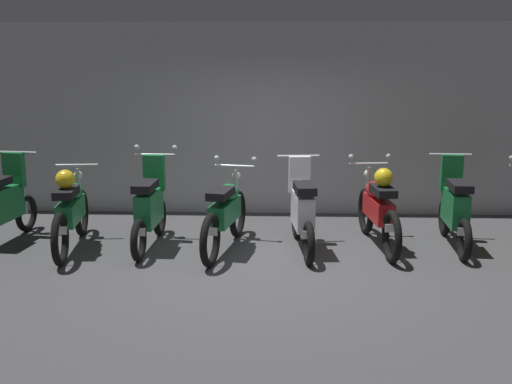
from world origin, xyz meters
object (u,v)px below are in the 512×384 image
(motorbike_slot_3, at_px, (150,208))
(motorbike_slot_4, at_px, (225,213))
(motorbike_slot_1, at_px, (4,204))
(motorbike_slot_5, at_px, (302,210))
(motorbike_slot_2, at_px, (71,210))
(motorbike_slot_7, at_px, (455,208))
(motorbike_slot_6, at_px, (378,207))

(motorbike_slot_3, bearing_deg, motorbike_slot_4, -6.30)
(motorbike_slot_1, distance_m, motorbike_slot_4, 2.99)
(motorbike_slot_5, bearing_deg, motorbike_slot_3, 178.54)
(motorbike_slot_2, height_order, motorbike_slot_7, motorbike_slot_7)
(motorbike_slot_2, xyz_separation_m, motorbike_slot_7, (4.97, 0.31, -0.00))
(motorbike_slot_1, relative_size, motorbike_slot_4, 0.87)
(motorbike_slot_1, distance_m, motorbike_slot_7, 5.96)
(motorbike_slot_1, distance_m, motorbike_slot_5, 3.97)
(motorbike_slot_1, relative_size, motorbike_slot_5, 1.00)
(motorbike_slot_2, height_order, motorbike_slot_3, motorbike_slot_3)
(motorbike_slot_3, relative_size, motorbike_slot_7, 1.00)
(motorbike_slot_3, bearing_deg, motorbike_slot_6, 2.26)
(motorbike_slot_5, distance_m, motorbike_slot_7, 2.01)
(motorbike_slot_1, relative_size, motorbike_slot_7, 1.00)
(motorbike_slot_3, xyz_separation_m, motorbike_slot_4, (1.00, -0.11, -0.04))
(motorbike_slot_6, relative_size, motorbike_slot_7, 1.16)
(motorbike_slot_5, bearing_deg, motorbike_slot_2, -178.11)
(motorbike_slot_1, xyz_separation_m, motorbike_slot_4, (2.98, -0.24, -0.03))
(motorbike_slot_4, distance_m, motorbike_slot_7, 2.99)
(motorbike_slot_1, bearing_deg, motorbike_slot_4, -4.65)
(motorbike_slot_4, xyz_separation_m, motorbike_slot_6, (1.98, 0.23, 0.04))
(motorbike_slot_6, distance_m, motorbike_slot_7, 1.00)
(motorbike_slot_1, relative_size, motorbike_slot_6, 0.86)
(motorbike_slot_2, xyz_separation_m, motorbike_slot_5, (2.98, 0.10, -0.00))
(motorbike_slot_6, bearing_deg, motorbike_slot_7, 2.44)
(motorbike_slot_3, distance_m, motorbike_slot_4, 1.00)
(motorbike_slot_5, bearing_deg, motorbike_slot_4, -176.53)
(motorbike_slot_3, relative_size, motorbike_slot_6, 0.86)
(motorbike_slot_7, bearing_deg, motorbike_slot_3, -177.70)
(motorbike_slot_1, height_order, motorbike_slot_6, motorbike_slot_1)
(motorbike_slot_3, xyz_separation_m, motorbike_slot_7, (3.98, 0.16, -0.00))
(motorbike_slot_1, height_order, motorbike_slot_2, motorbike_slot_1)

